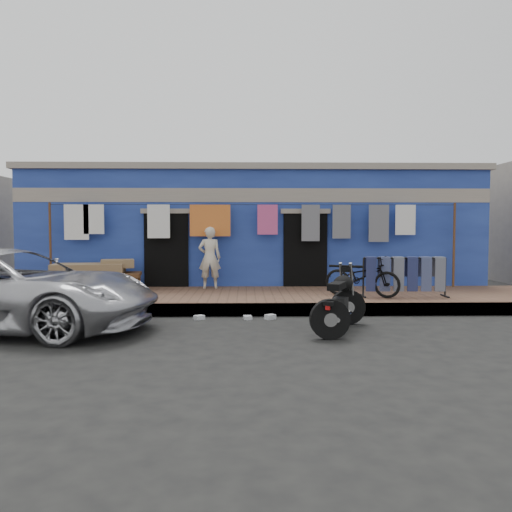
{
  "coord_description": "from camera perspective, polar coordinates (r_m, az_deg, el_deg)",
  "views": [
    {
      "loc": [
        -0.22,
        -8.08,
        1.68
      ],
      "look_at": [
        0.0,
        2.0,
        1.15
      ],
      "focal_mm": 35.0,
      "sensor_mm": 36.0,
      "label": 1
    }
  ],
  "objects": [
    {
      "name": "building",
      "position": [
        15.07,
        -0.42,
        3.03
      ],
      "size": [
        12.2,
        5.2,
        3.36
      ],
      "color": "navy",
      "rests_on": "ground"
    },
    {
      "name": "curb",
      "position": [
        9.76,
        0.06,
        -6.16
      ],
      "size": [
        28.0,
        0.1,
        0.25
      ],
      "primitive_type": "cube",
      "color": "gray",
      "rests_on": "ground"
    },
    {
      "name": "sidewalk",
      "position": [
        11.19,
        -0.11,
        -4.98
      ],
      "size": [
        28.0,
        3.0,
        0.25
      ],
      "primitive_type": "cube",
      "color": "brown",
      "rests_on": "ground"
    },
    {
      "name": "litter_a",
      "position": [
        9.46,
        -6.51,
        -6.99
      ],
      "size": [
        0.22,
        0.22,
        0.08
      ],
      "primitive_type": "cube",
      "rotation": [
        0.0,
        0.0,
        0.71
      ],
      "color": "silver",
      "rests_on": "ground"
    },
    {
      "name": "charpoy",
      "position": [
        12.36,
        -17.56,
        -2.17
      ],
      "size": [
        2.3,
        1.49,
        0.69
      ],
      "primitive_type": null,
      "rotation": [
        0.0,
        0.0,
        0.13
      ],
      "color": "brown",
      "rests_on": "sidewalk"
    },
    {
      "name": "jeans_rack",
      "position": [
        11.09,
        16.59,
        -2.23
      ],
      "size": [
        1.86,
        0.46,
        0.88
      ],
      "primitive_type": null,
      "rotation": [
        0.0,
        0.0,
        -0.02
      ],
      "color": "black",
      "rests_on": "sidewalk"
    },
    {
      "name": "clothesline",
      "position": [
        12.33,
        -1.41,
        3.6
      ],
      "size": [
        10.06,
        0.06,
        2.1
      ],
      "color": "brown",
      "rests_on": "sidewalk"
    },
    {
      "name": "litter_c",
      "position": [
        9.41,
        -0.96,
        -7.05
      ],
      "size": [
        0.17,
        0.2,
        0.07
      ],
      "primitive_type": "cube",
      "rotation": [
        0.0,
        0.0,
        1.76
      ],
      "color": "silver",
      "rests_on": "ground"
    },
    {
      "name": "ground",
      "position": [
        8.25,
        0.31,
        -8.73
      ],
      "size": [
        80.0,
        80.0,
        0.0
      ],
      "primitive_type": "plane",
      "color": "black",
      "rests_on": "ground"
    },
    {
      "name": "seated_person",
      "position": [
        12.22,
        -5.32,
        -0.19
      ],
      "size": [
        0.56,
        0.39,
        1.5
      ],
      "primitive_type": "imported",
      "rotation": [
        0.0,
        0.0,
        3.2
      ],
      "color": "beige",
      "rests_on": "sidewalk"
    },
    {
      "name": "car",
      "position": [
        9.27,
        -26.46,
        -3.33
      ],
      "size": [
        5.28,
        2.94,
        1.41
      ],
      "primitive_type": "imported",
      "rotation": [
        0.0,
        0.0,
        1.44
      ],
      "color": "silver",
      "rests_on": "ground"
    },
    {
      "name": "motorcycle",
      "position": [
        8.37,
        9.53,
        -4.9
      ],
      "size": [
        1.79,
        2.08,
        1.07
      ],
      "primitive_type": null,
      "rotation": [
        0.0,
        0.0,
        -0.41
      ],
      "color": "black",
      "rests_on": "ground"
    },
    {
      "name": "litter_b",
      "position": [
        9.43,
        1.64,
        -6.97
      ],
      "size": [
        0.22,
        0.21,
        0.09
      ],
      "primitive_type": "cube",
      "rotation": [
        0.0,
        0.0,
        0.61
      ],
      "color": "silver",
      "rests_on": "ground"
    },
    {
      "name": "bicycle",
      "position": [
        10.94,
        12.02,
        -1.76
      ],
      "size": [
        1.71,
        1.36,
        1.06
      ],
      "primitive_type": "imported",
      "rotation": [
        0.0,
        0.0,
        1.02
      ],
      "color": "black",
      "rests_on": "sidewalk"
    }
  ]
}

